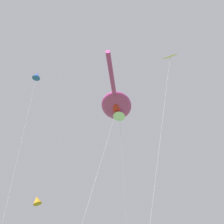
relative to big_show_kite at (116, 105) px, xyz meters
The scene contains 5 objects.
big_show_kite is the anchor object (origin of this frame).
small_kite_diamond_red 1.04m from the big_show_kite, 18.71° to the left, with size 5.08×3.54×19.02m.
small_kite_triangle_green 8.75m from the big_show_kite, 109.32° to the right, with size 2.91×3.49×17.92m.
small_kite_delta_white 12.15m from the big_show_kite, 111.42° to the left, with size 3.19×2.76×10.06m.
small_kite_streamer_purple 11.68m from the big_show_kite, 124.95° to the left, with size 1.76×4.69×25.24m.
Camera 1 is at (-9.01, -0.69, 1.72)m, focal length 39.42 mm.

